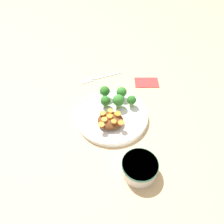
% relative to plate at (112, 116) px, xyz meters
% --- Properties ---
extents(ground_plane, '(4.00, 4.00, 0.00)m').
position_rel_plate_xyz_m(ground_plane, '(0.00, 0.00, -0.01)').
color(ground_plane, tan).
extents(plate, '(0.28, 0.28, 0.02)m').
position_rel_plate_xyz_m(plate, '(0.00, 0.00, 0.00)').
color(plate, white).
rests_on(plate, ground_plane).
extents(dip_bowl, '(0.12, 0.12, 0.05)m').
position_rel_plate_xyz_m(dip_bowl, '(-0.06, 0.24, 0.02)').
color(dip_bowl, silver).
rests_on(dip_bowl, ground_plane).
extents(stew_mound, '(0.10, 0.09, 0.03)m').
position_rel_plate_xyz_m(stew_mound, '(0.01, 0.04, 0.02)').
color(stew_mound, '#5B3319').
rests_on(stew_mound, plate).
extents(broccoli_floret_0, '(0.04, 0.04, 0.05)m').
position_rel_plate_xyz_m(broccoli_floret_0, '(-0.05, -0.09, 0.04)').
color(broccoli_floret_0, '#759E51').
rests_on(broccoli_floret_0, plate).
extents(broccoli_floret_1, '(0.04, 0.04, 0.05)m').
position_rel_plate_xyz_m(broccoli_floret_1, '(0.02, -0.05, 0.04)').
color(broccoli_floret_1, '#759E51').
rests_on(broccoli_floret_1, plate).
extents(broccoli_floret_2, '(0.05, 0.05, 0.06)m').
position_rel_plate_xyz_m(broccoli_floret_2, '(-0.03, -0.04, 0.04)').
color(broccoli_floret_2, '#759E51').
rests_on(broccoli_floret_2, plate).
extents(broccoli_floret_3, '(0.04, 0.04, 0.05)m').
position_rel_plate_xyz_m(broccoli_floret_3, '(-0.08, -0.04, 0.04)').
color(broccoli_floret_3, '#759E51').
rests_on(broccoli_floret_3, plate).
extents(broccoli_floret_4, '(0.04, 0.04, 0.06)m').
position_rel_plate_xyz_m(broccoli_floret_4, '(0.02, -0.10, 0.04)').
color(broccoli_floret_4, '#759E51').
rests_on(broccoli_floret_4, plate).
extents(carrot_slice_0, '(0.02, 0.02, 0.00)m').
position_rel_plate_xyz_m(carrot_slice_0, '(0.04, 0.08, 0.04)').
color(carrot_slice_0, orange).
rests_on(carrot_slice_0, stew_mound).
extents(carrot_slice_1, '(0.02, 0.02, 0.00)m').
position_rel_plate_xyz_m(carrot_slice_1, '(0.03, 0.05, 0.04)').
color(carrot_slice_1, orange).
rests_on(carrot_slice_1, stew_mound).
extents(carrot_slice_2, '(0.02, 0.02, 0.01)m').
position_rel_plate_xyz_m(carrot_slice_2, '(0.00, 0.07, 0.04)').
color(carrot_slice_2, orange).
rests_on(carrot_slice_2, stew_mound).
extents(carrot_slice_3, '(0.02, 0.02, 0.01)m').
position_rel_plate_xyz_m(carrot_slice_3, '(-0.02, 0.03, 0.04)').
color(carrot_slice_3, orange).
rests_on(carrot_slice_3, stew_mound).
extents(carrot_slice_4, '(0.02, 0.02, 0.00)m').
position_rel_plate_xyz_m(carrot_slice_4, '(-0.03, 0.07, 0.04)').
color(carrot_slice_4, orange).
rests_on(carrot_slice_4, stew_mound).
extents(carrot_slice_5, '(0.02, 0.02, 0.01)m').
position_rel_plate_xyz_m(carrot_slice_5, '(0.04, 0.02, 0.04)').
color(carrot_slice_5, orange).
rests_on(carrot_slice_5, stew_mound).
extents(carrot_slice_6, '(0.02, 0.02, 0.00)m').
position_rel_plate_xyz_m(carrot_slice_6, '(0.01, 0.01, 0.04)').
color(carrot_slice_6, orange).
rests_on(carrot_slice_6, stew_mound).
extents(carrot_slice_7, '(0.02, 0.02, 0.01)m').
position_rel_plate_xyz_m(carrot_slice_7, '(0.01, 0.04, 0.04)').
color(carrot_slice_7, orange).
rests_on(carrot_slice_7, stew_mound).
extents(fork, '(0.20, 0.07, 0.01)m').
position_rel_plate_xyz_m(fork, '(0.05, -0.25, -0.01)').
color(fork, '#B7B7B7').
rests_on(fork, ground_plane).
extents(napkin, '(0.11, 0.08, 0.01)m').
position_rel_plate_xyz_m(napkin, '(-0.18, -0.20, -0.01)').
color(napkin, '#B73333').
rests_on(napkin, ground_plane).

